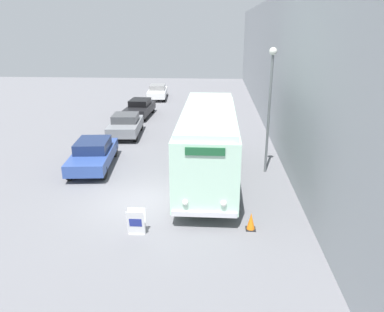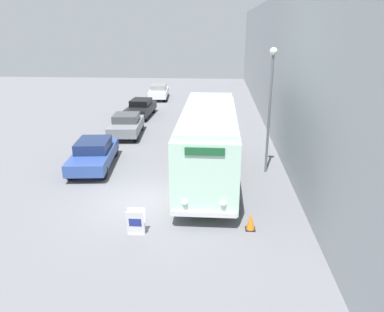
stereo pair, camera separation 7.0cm
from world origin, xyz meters
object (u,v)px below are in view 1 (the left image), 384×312
Objects in this scene: parked_car_mid at (126,125)px; parked_car_far at (140,108)px; sign_board at (136,222)px; parked_car_near at (93,154)px; vintage_bus at (208,141)px; traffic_cone at (251,221)px; streetlamp at (270,93)px; parked_car_distant at (158,92)px.

parked_car_far is (-0.19, 5.79, -0.05)m from parked_car_mid.
sign_board is 0.19× the size of parked_car_near.
vintage_bus is 14.30× the size of traffic_cone.
parked_car_mid is at bearing 81.37° from parked_car_near.
streetlamp is (5.30, 6.45, 3.54)m from sign_board.
vintage_bus is 2.21× the size of parked_car_mid.
sign_board is 13.00m from parked_car_mid.
parked_car_far reaches higher than traffic_cone.
parked_car_distant reaches higher than traffic_cone.
parked_car_mid is (-8.63, 6.11, -3.23)m from streetlamp.
sign_board is at bearing -66.87° from parked_car_near.
sign_board is 0.20× the size of parked_car_distant.
parked_car_mid reaches higher than parked_car_far.
parked_car_near reaches higher than sign_board.
traffic_cone is at bearing -64.77° from parked_car_far.
parked_car_mid is 14.10m from traffic_cone.
traffic_cone is at bearing -101.61° from streetlamp.
parked_car_far is 6.99× the size of traffic_cone.
parked_car_distant is (-8.60, 19.94, -3.26)m from streetlamp.
streetlamp is 1.25× the size of parked_car_near.
parked_car_far reaches higher than sign_board.
vintage_bus is 2.05× the size of parked_car_far.
parked_car_near reaches higher than parked_car_far.
streetlamp is at bearing 78.39° from traffic_cone.
parked_car_far is at bearing 114.18° from vintage_bus.
traffic_cone is at bearing 8.12° from sign_board.
vintage_bus is 9.90× the size of sign_board.
vintage_bus is 9.43m from parked_car_mid.
parked_car_near is at bearing 142.48° from traffic_cone.
vintage_bus is at bearing -156.11° from streetlamp.
parked_car_distant is at bearing 97.14° from sign_board.
sign_board reaches higher than traffic_cone.
parked_car_far is 19.34m from traffic_cone.
sign_board is 9.06m from streetlamp.
streetlamp is at bearing -70.90° from parked_car_distant.
traffic_cone is (7.40, -25.81, -0.41)m from parked_car_distant.
parked_car_mid is (-3.34, 12.56, 0.31)m from sign_board.
parked_car_mid is at bearing -86.09° from parked_car_far.
parked_car_distant is (0.22, 8.04, 0.02)m from parked_car_far.
streetlamp is 7.03m from traffic_cone.
parked_car_mid is at bearing 121.81° from traffic_cone.
parked_car_distant is (-3.31, 26.39, 0.28)m from sign_board.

